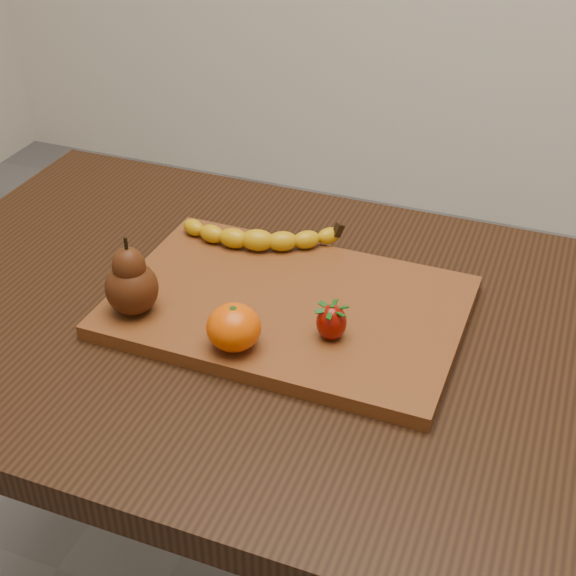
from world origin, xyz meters
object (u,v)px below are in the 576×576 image
(table, at_px, (246,367))
(cutting_board, at_px, (288,307))
(pear, at_px, (130,275))
(mandarin, at_px, (234,327))

(table, relative_size, cutting_board, 2.22)
(pear, bearing_deg, cutting_board, 26.90)
(cutting_board, height_order, pear, pear)
(pear, bearing_deg, mandarin, -8.27)
(table, bearing_deg, pear, -147.96)
(cutting_board, xyz_separation_m, pear, (-0.18, -0.09, 0.06))
(table, xyz_separation_m, pear, (-0.12, -0.07, 0.17))
(table, xyz_separation_m, mandarin, (0.03, -0.10, 0.15))
(table, height_order, mandarin, mandarin)
(cutting_board, relative_size, pear, 4.28)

